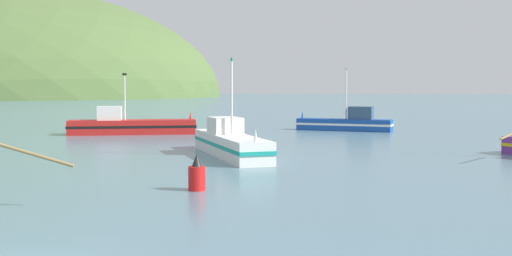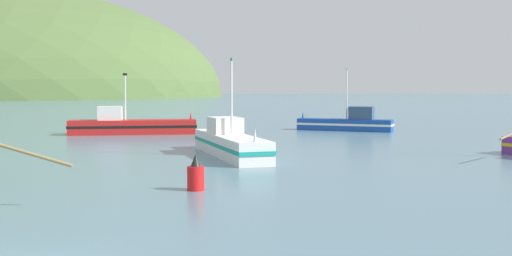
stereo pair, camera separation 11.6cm
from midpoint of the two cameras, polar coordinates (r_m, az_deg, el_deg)
The scene contains 4 objects.
fishing_boat_red at distance 53.89m, azimuth -11.72°, elevation 0.22°, with size 11.16×4.89×5.29m.
fishing_boat_blue at distance 57.50m, azimuth 8.40°, elevation 0.47°, with size 9.06×4.03×5.86m.
fishing_boat_white at distance 36.71m, azimuth -2.55°, elevation -1.38°, with size 6.23×10.78×5.86m.
channel_buoy at distance 24.75m, azimuth -5.69°, elevation -4.45°, with size 0.70×0.70×1.47m.
Camera 1 is at (6.83, -12.62, 4.23)m, focal length 42.73 mm.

